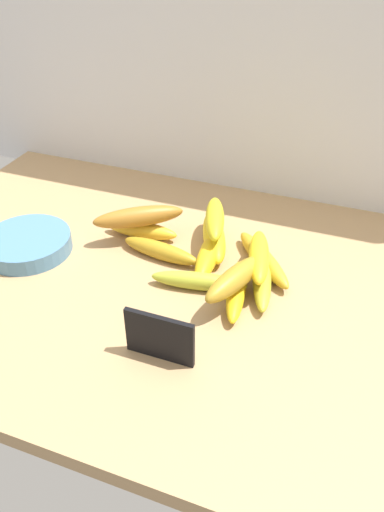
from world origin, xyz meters
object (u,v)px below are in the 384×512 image
(banana_3, at_px, (160,251))
(banana_6, at_px, (214,237))
(chalkboard_sign, at_px, (160,339))
(fruit_bowl, at_px, (28,244))
(banana_1, at_px, (236,291))
(banana_8, at_px, (259,256))
(banana_2, at_px, (262,275))
(banana_5, at_px, (209,254))
(banana_4, at_px, (199,281))
(banana_7, at_px, (142,230))
(banana_9, at_px, (138,217))
(banana_0, at_px, (263,259))
(banana_11, at_px, (235,279))
(banana_10, at_px, (215,218))

(banana_3, bearing_deg, banana_6, 41.43)
(chalkboard_sign, bearing_deg, fruit_bowl, 155.07)
(banana_6, bearing_deg, chalkboard_sign, -86.74)
(banana_1, relative_size, banana_8, 1.05)
(banana_2, relative_size, banana_8, 1.26)
(banana_5, bearing_deg, banana_2, -12.99)
(banana_4, distance_m, banana_7, 0.20)
(banana_1, relative_size, banana_5, 0.95)
(banana_9, bearing_deg, fruit_bowl, -149.42)
(banana_1, bearing_deg, banana_8, 71.13)
(fruit_bowl, distance_m, banana_3, 0.27)
(banana_0, distance_m, banana_11, 0.12)
(fruit_bowl, xyz_separation_m, banana_0, (0.45, 0.11, 0.00))
(banana_2, relative_size, banana_4, 1.14)
(banana_1, bearing_deg, banana_2, 60.95)
(chalkboard_sign, relative_size, banana_4, 0.63)
(banana_6, xyz_separation_m, banana_8, (0.11, -0.07, 0.03))
(banana_5, distance_m, banana_8, 0.11)
(chalkboard_sign, bearing_deg, banana_3, 113.39)
(banana_0, xyz_separation_m, banana_1, (-0.02, -0.11, -0.00))
(fruit_bowl, bearing_deg, banana_1, 0.93)
(chalkboard_sign, distance_m, banana_4, 0.18)
(banana_0, relative_size, banana_3, 1.14)
(banana_4, bearing_deg, banana_3, 148.96)
(banana_0, distance_m, banana_2, 0.05)
(banana_4, relative_size, banana_8, 1.11)
(banana_10, xyz_separation_m, banana_11, (0.09, -0.16, -0.01))
(banana_6, xyz_separation_m, banana_9, (-0.15, -0.03, 0.03))
(banana_6, distance_m, banana_9, 0.16)
(banana_8, relative_size, banana_11, 1.02)
(banana_7, distance_m, banana_10, 0.16)
(fruit_bowl, xyz_separation_m, banana_5, (0.35, 0.09, 0.00))
(banana_6, bearing_deg, banana_10, 102.90)
(banana_1, height_order, banana_2, banana_2)
(banana_7, relative_size, banana_11, 0.99)
(banana_4, relative_size, banana_5, 1.00)
(banana_8, height_order, banana_11, banana_11)
(banana_6, relative_size, banana_9, 0.95)
(banana_0, relative_size, banana_10, 1.23)
(fruit_bowl, xyz_separation_m, banana_3, (0.26, 0.07, 0.00))
(banana_7, bearing_deg, banana_8, -11.50)
(chalkboard_sign, relative_size, banana_11, 0.71)
(banana_5, xyz_separation_m, banana_6, (-0.01, 0.05, 0.00))
(banana_4, height_order, banana_5, banana_5)
(banana_1, xyz_separation_m, banana_4, (-0.07, 0.00, 0.00))
(banana_10, bearing_deg, banana_4, -82.61)
(banana_2, relative_size, banana_9, 1.09)
(banana_1, distance_m, banana_4, 0.07)
(banana_4, bearing_deg, banana_11, -10.74)
(banana_0, relative_size, banana_1, 1.13)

